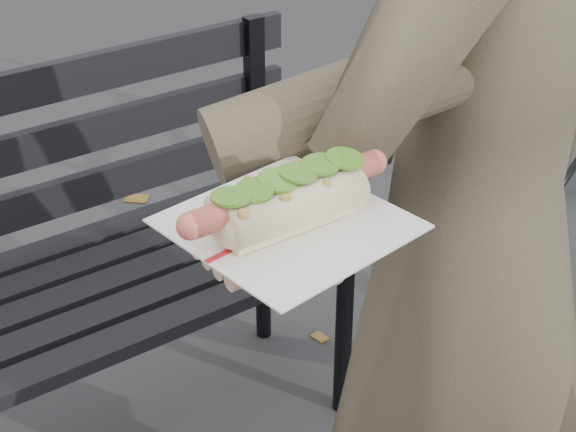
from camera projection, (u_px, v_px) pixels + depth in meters
name	position (u px, v px, depth m)	size (l,w,h in m)	color
bicycle	(556.00, 130.00, 2.47)	(0.58, 1.65, 0.87)	black
person	(470.00, 254.00, 1.20)	(0.62, 0.41, 1.69)	#443D2D
held_hotdog	(395.00, 107.00, 0.93)	(0.62, 0.32, 0.20)	#443D2D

